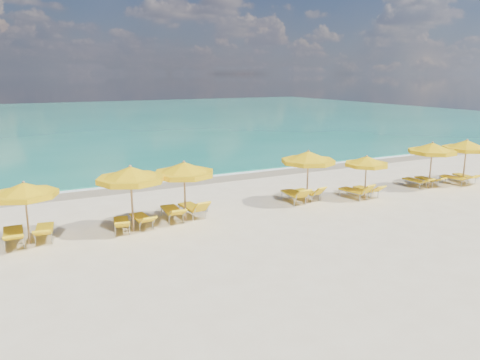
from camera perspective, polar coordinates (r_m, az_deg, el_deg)
name	(u,v)px	position (r m, az deg, el deg)	size (l,w,h in m)	color
ground_plane	(256,214)	(20.32, 1.95, -4.14)	(120.00, 120.00, 0.00)	beige
ocean	(79,120)	(65.90, -19.07, 6.95)	(120.00, 80.00, 0.30)	#15765E
wet_sand_band	(193,180)	(26.80, -5.81, -0.02)	(120.00, 2.60, 0.01)	tan
foam_line	(187,177)	(27.53, -6.42, 0.31)	(120.00, 1.20, 0.03)	white
whitecap_near	(60,162)	(34.63, -21.09, 2.10)	(14.00, 0.36, 0.05)	white
whitecap_far	(206,137)	(44.93, -4.15, 5.20)	(18.00, 0.30, 0.05)	white
umbrella_1	(24,190)	(17.88, -24.80, -1.16)	(2.30, 2.30, 2.31)	tan
umbrella_2	(131,175)	(17.97, -13.20, 0.61)	(2.68, 2.68, 2.61)	tan
umbrella_3	(184,170)	(18.96, -6.83, 1.26)	(2.58, 2.58, 2.53)	tan
umbrella_4	(308,158)	(21.73, 8.32, 2.70)	(2.53, 2.53, 2.53)	tan
umbrella_5	(367,162)	(23.19, 15.18, 2.19)	(2.77, 2.77, 2.14)	tan
umbrella_6	(432,149)	(26.38, 22.39, 3.56)	(3.07, 3.07, 2.49)	tan
umbrella_7	(467,146)	(28.14, 25.90, 3.78)	(2.85, 2.85, 2.50)	tan
lounger_1_left	(14,238)	(18.51, -25.86, -6.37)	(0.73, 2.11, 0.76)	#A5A8AD
lounger_1_right	(45,233)	(18.63, -22.71, -6.03)	(0.89, 1.95, 0.72)	#A5A8AD
lounger_2_left	(122,226)	(18.65, -14.23, -5.43)	(0.87, 1.81, 0.70)	#A5A8AD
lounger_2_right	(142,221)	(18.99, -11.89, -4.97)	(0.67, 1.80, 0.69)	#A5A8AD
lounger_3_left	(172,214)	(19.65, -8.26, -4.14)	(0.78, 2.03, 0.76)	#A5A8AD
lounger_3_right	(193,211)	(19.96, -5.80, -3.79)	(0.81, 1.94, 0.91)	#A5A8AD
lounger_4_left	(294,197)	(22.18, 6.60, -2.11)	(0.85, 2.00, 0.89)	#A5A8AD
lounger_4_right	(308,195)	(22.77, 8.27, -1.83)	(0.82, 1.76, 0.81)	#A5A8AD
lounger_5_left	(354,194)	(23.37, 13.74, -1.66)	(0.91, 1.86, 0.89)	#A5A8AD
lounger_5_right	(367,192)	(23.99, 15.17, -1.42)	(0.66, 1.73, 0.73)	#A5A8AD
lounger_6_left	(415,183)	(26.78, 20.60, -0.35)	(0.62, 1.74, 0.65)	#A5A8AD
lounger_6_right	(427,182)	(27.42, 21.88, -0.17)	(0.64, 1.74, 0.62)	#A5A8AD
lounger_7_left	(455,180)	(28.22, 24.69, -0.04)	(0.94, 1.92, 0.68)	#A5A8AD
lounger_7_right	(465,179)	(29.01, 25.71, 0.16)	(0.84, 1.80, 0.65)	#A5A8AD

